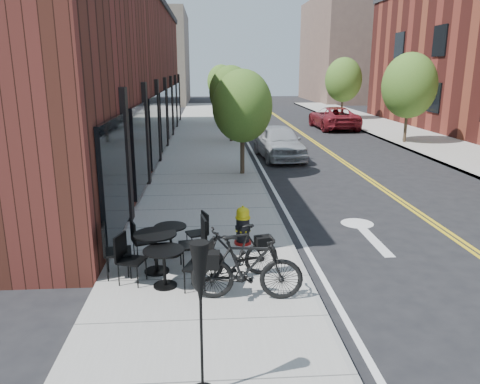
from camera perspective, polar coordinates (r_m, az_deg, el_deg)
name	(u,v)px	position (r m, az deg, el deg)	size (l,w,h in m)	color
ground	(309,281)	(9.22, 8.38, -10.66)	(120.00, 120.00, 0.00)	black
sidewalk_near	(205,170)	(18.53, -4.28, 2.73)	(4.00, 70.00, 0.12)	#9E9B93
building_near	(104,78)	(22.59, -16.24, 13.19)	(5.00, 28.00, 7.00)	#401D14
bg_building_left	(152,58)	(56.45, -10.65, 15.73)	(8.00, 14.00, 10.00)	#726656
bg_building_right	(353,50)	(60.84, 13.64, 16.44)	(10.00, 16.00, 12.00)	brown
tree_near_a	(242,106)	(17.21, 0.30, 10.41)	(2.20, 2.20, 3.81)	#382B1E
tree_near_b	(231,92)	(25.17, -1.11, 12.09)	(2.30, 2.30, 3.98)	#382B1E
tree_near_c	(225,89)	(33.17, -1.84, 12.44)	(2.10, 2.10, 3.67)	#382B1E
tree_near_d	(221,82)	(41.15, -2.29, 13.28)	(2.40, 2.40, 4.11)	#382B1E
tree_far_b	(409,86)	(26.31, 19.93, 12.09)	(2.80, 2.80, 4.62)	#382B1E
tree_far_c	(343,80)	(37.62, 12.50, 13.21)	(2.80, 2.80, 4.62)	#382B1E
fire_hydrant	(243,226)	(10.46, 0.35, -4.15)	(0.50, 0.50, 0.88)	maroon
bicycle_left	(235,252)	(8.76, -0.67, -7.34)	(0.49, 1.72, 1.04)	black
bicycle_right	(247,268)	(7.98, 0.84, -9.22)	(0.54, 1.91, 1.15)	black
bistro_set_a	(164,262)	(8.57, -9.23, -8.47)	(1.75, 0.93, 0.92)	black
bistro_set_b	(156,247)	(9.16, -10.24, -6.59)	(1.95, 0.95, 1.03)	black
bistro_set_c	(171,236)	(9.94, -8.45, -5.34)	(1.59, 0.92, 0.84)	black
patio_umbrella	(200,288)	(5.46, -4.86, -11.56)	(0.32, 0.32, 1.96)	black
parked_car_a	(279,142)	(21.11, 4.75, 6.13)	(1.77, 4.39, 1.50)	#A9ADB2
parked_car_b	(248,120)	(30.67, 1.04, 8.73)	(1.38, 3.97, 1.31)	black
parked_car_c	(245,108)	(38.10, 0.64, 10.17)	(2.25, 5.53, 1.61)	#B5B6BB
parked_car_far	(333,118)	(32.08, 11.30, 8.87)	(2.43, 5.28, 1.47)	maroon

